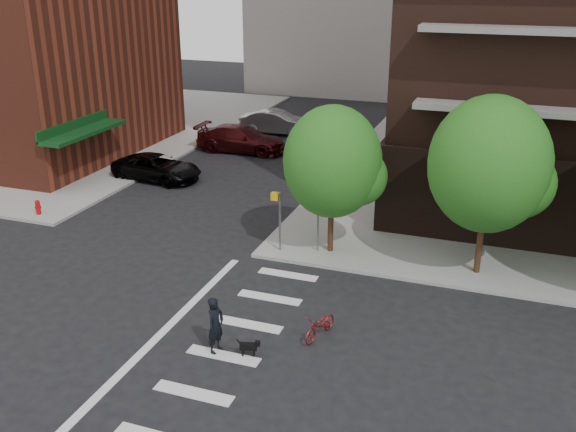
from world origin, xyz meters
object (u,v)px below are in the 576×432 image
object	(u,v)px
parked_car_black	(157,168)
parked_car_maroon	(241,139)
scooter	(320,325)
dog_walker	(216,325)
parked_car_silver	(276,122)
fire_hydrant	(38,206)

from	to	relation	value
parked_car_black	parked_car_maroon	bearing A→B (deg)	-11.21
parked_car_maroon	scooter	xyz separation A→B (m)	(11.49, -19.84, -0.42)
parked_car_black	scooter	world-z (taller)	parked_car_black
parked_car_maroon	dog_walker	world-z (taller)	dog_walker
parked_car_black	parked_car_maroon	size ratio (longest dim) A/B	0.88
scooter	dog_walker	xyz separation A→B (m)	(-2.84, -1.90, 0.50)
parked_car_silver	dog_walker	world-z (taller)	dog_walker
parked_car_black	scooter	size ratio (longest dim) A/B	3.09
scooter	parked_car_maroon	bearing A→B (deg)	135.58
parked_car_maroon	fire_hydrant	bearing A→B (deg)	161.23
parked_car_silver	dog_walker	bearing A→B (deg)	-167.67
parked_car_maroon	scooter	world-z (taller)	parked_car_maroon
parked_car_black	parked_car_maroon	xyz separation A→B (m)	(2.12, 7.05, 0.14)
fire_hydrant	parked_car_maroon	xyz separation A→B (m)	(4.54, 14.11, 0.31)
parked_car_black	scooter	distance (m)	18.68
parked_car_maroon	parked_car_black	bearing A→B (deg)	162.32
scooter	parked_car_black	bearing A→B (deg)	152.28
fire_hydrant	parked_car_black	size ratio (longest dim) A/B	0.14
parked_car_silver	dog_walker	xyz separation A→B (m)	(8.19, -26.98, 0.09)
parked_car_silver	scooter	world-z (taller)	parked_car_silver
fire_hydrant	dog_walker	world-z (taller)	dog_walker
fire_hydrant	parked_car_maroon	size ratio (longest dim) A/B	0.12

